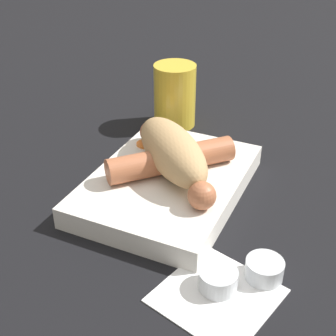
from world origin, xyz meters
TOP-DOWN VIEW (x-y plane):
  - ground_plane at (0.00, 0.00)m, footprint 3.00×3.00m
  - food_tray at (0.00, 0.00)m, footprint 0.25×0.18m
  - bread_roll at (0.01, -0.00)m, footprint 0.16×0.17m
  - sausage at (0.01, -0.00)m, footprint 0.15×0.16m
  - pickled_veggies at (0.08, 0.05)m, footprint 0.07×0.07m
  - napkin at (-0.15, -0.12)m, footprint 0.13×0.13m
  - condiment_cup_near at (-0.14, -0.12)m, footprint 0.04×0.04m
  - condiment_cup_far at (-0.10, -0.16)m, footprint 0.04×0.04m
  - drink_glass at (0.19, 0.08)m, footprint 0.07×0.07m

SIDE VIEW (x-z plane):
  - ground_plane at x=0.00m, z-range 0.00..0.00m
  - napkin at x=-0.15m, z-range 0.00..0.00m
  - condiment_cup_near at x=-0.14m, z-range 0.00..0.02m
  - condiment_cup_far at x=-0.10m, z-range 0.00..0.02m
  - food_tray at x=0.00m, z-range 0.00..0.03m
  - pickled_veggies at x=0.08m, z-range 0.03..0.03m
  - sausage at x=0.01m, z-range 0.03..0.06m
  - drink_glass at x=0.19m, z-range 0.00..0.11m
  - bread_roll at x=0.01m, z-range 0.03..0.09m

